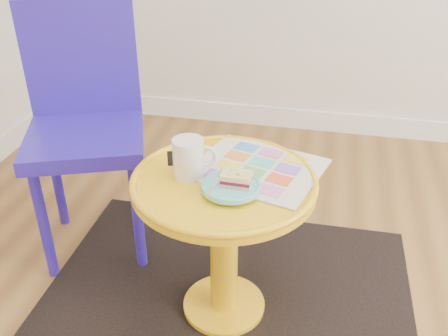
% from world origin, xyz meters
% --- Properties ---
extents(room_walls, '(4.00, 4.00, 4.00)m').
position_xyz_m(room_walls, '(-0.99, 0.99, 0.06)').
color(room_walls, silver).
rests_on(room_walls, ground).
extents(rug, '(1.31, 1.12, 0.01)m').
position_xyz_m(rug, '(-0.60, 0.48, 0.00)').
color(rug, black).
rests_on(rug, ground).
extents(side_table, '(0.56, 0.56, 0.53)m').
position_xyz_m(side_table, '(-0.60, 0.48, 0.38)').
color(side_table, yellow).
rests_on(side_table, ground).
extents(chair, '(0.54, 0.54, 0.94)m').
position_xyz_m(chair, '(-1.20, 0.79, 0.54)').
color(chair, '#2B1AAC').
rests_on(chair, ground).
extents(newspaper, '(0.45, 0.41, 0.01)m').
position_xyz_m(newspaper, '(-0.51, 0.56, 0.53)').
color(newspaper, silver).
rests_on(newspaper, side_table).
extents(mug, '(0.13, 0.09, 0.12)m').
position_xyz_m(mug, '(-0.70, 0.48, 0.59)').
color(mug, silver).
rests_on(mug, side_table).
extents(plate, '(0.17, 0.17, 0.02)m').
position_xyz_m(plate, '(-0.56, 0.41, 0.55)').
color(plate, '#61CBCD').
rests_on(plate, newspaper).
extents(cake_slice, '(0.09, 0.06, 0.04)m').
position_xyz_m(cake_slice, '(-0.55, 0.42, 0.57)').
color(cake_slice, '#D3BC8C').
rests_on(cake_slice, plate).
extents(fork, '(0.03, 0.14, 0.00)m').
position_xyz_m(fork, '(-0.61, 0.42, 0.56)').
color(fork, silver).
rests_on(fork, plate).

